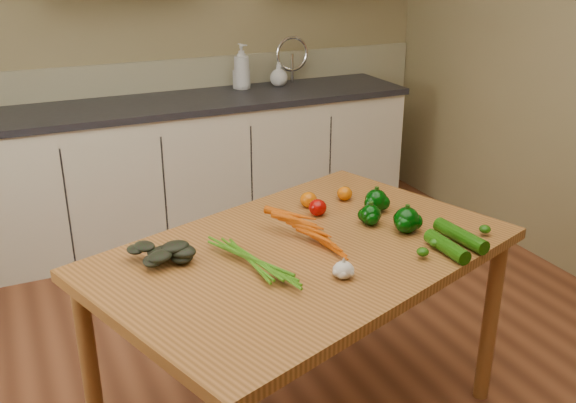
# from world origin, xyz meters

# --- Properties ---
(room) EXTENTS (4.04, 5.04, 2.64)m
(room) POSITION_xyz_m (0.00, 0.17, 1.25)
(room) COLOR brown
(room) RESTS_ON ground
(counter_run) EXTENTS (2.84, 0.64, 1.14)m
(counter_run) POSITION_xyz_m (0.21, 2.19, 0.46)
(counter_run) COLOR beige
(counter_run) RESTS_ON ground
(table) EXTENTS (1.70, 1.38, 0.79)m
(table) POSITION_xyz_m (0.02, 0.19, 0.70)
(table) COLOR #A3642F
(table) RESTS_ON ground
(soap_bottle_a) EXTENTS (0.14, 0.15, 0.30)m
(soap_bottle_a) POSITION_xyz_m (0.60, 2.33, 1.05)
(soap_bottle_a) COLOR silver
(soap_bottle_a) RESTS_ON counter_run
(soap_bottle_b) EXTENTS (0.11, 0.11, 0.18)m
(soap_bottle_b) POSITION_xyz_m (0.59, 2.34, 0.99)
(soap_bottle_b) COLOR silver
(soap_bottle_b) RESTS_ON counter_run
(soap_bottle_c) EXTENTS (0.15, 0.15, 0.16)m
(soap_bottle_c) POSITION_xyz_m (0.86, 2.32, 0.98)
(soap_bottle_c) COLOR silver
(soap_bottle_c) RESTS_ON counter_run
(carrot_bunch) EXTENTS (0.33, 0.29, 0.07)m
(carrot_bunch) POSITION_xyz_m (-0.03, 0.19, 0.82)
(carrot_bunch) COLOR #C34B04
(carrot_bunch) RESTS_ON table
(leafy_greens) EXTENTS (0.21, 0.19, 0.11)m
(leafy_greens) POSITION_xyz_m (-0.49, 0.31, 0.84)
(leafy_greens) COLOR black
(leafy_greens) RESTS_ON table
(garlic_bulb) EXTENTS (0.07, 0.07, 0.06)m
(garlic_bulb) POSITION_xyz_m (0.03, -0.06, 0.82)
(garlic_bulb) COLOR beige
(garlic_bulb) RESTS_ON table
(pepper_a) EXTENTS (0.08, 0.08, 0.08)m
(pepper_a) POSITION_xyz_m (0.34, 0.27, 0.83)
(pepper_a) COLOR #023004
(pepper_a) RESTS_ON table
(pepper_b) EXTENTS (0.09, 0.09, 0.09)m
(pepper_b) POSITION_xyz_m (0.43, 0.37, 0.83)
(pepper_b) COLOR #023004
(pepper_b) RESTS_ON table
(pepper_c) EXTENTS (0.10, 0.10, 0.10)m
(pepper_c) POSITION_xyz_m (0.43, 0.15, 0.84)
(pepper_c) COLOR #023004
(pepper_c) RESTS_ON table
(tomato_a) EXTENTS (0.07, 0.07, 0.07)m
(tomato_a) POSITION_xyz_m (0.20, 0.44, 0.82)
(tomato_a) COLOR #950602
(tomato_a) RESTS_ON table
(tomato_b) EXTENTS (0.07, 0.07, 0.06)m
(tomato_b) POSITION_xyz_m (0.20, 0.53, 0.82)
(tomato_b) COLOR #C65704
(tomato_b) RESTS_ON table
(tomato_c) EXTENTS (0.07, 0.07, 0.06)m
(tomato_c) POSITION_xyz_m (0.38, 0.53, 0.82)
(tomato_c) COLOR #C65704
(tomato_c) RESTS_ON table
(zucchini_a) EXTENTS (0.07, 0.24, 0.05)m
(zucchini_a) POSITION_xyz_m (0.55, -0.01, 0.82)
(zucchini_a) COLOR #154607
(zucchini_a) RESTS_ON table
(zucchini_b) EXTENTS (0.06, 0.20, 0.05)m
(zucchini_b) POSITION_xyz_m (0.45, -0.06, 0.82)
(zucchini_b) COLOR #154607
(zucchini_b) RESTS_ON table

